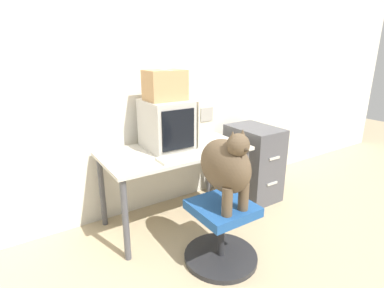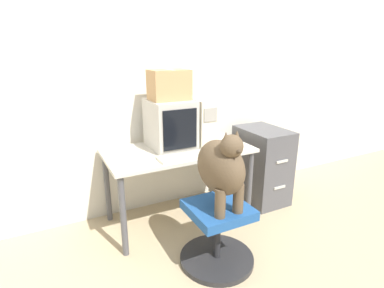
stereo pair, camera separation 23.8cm
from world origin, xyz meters
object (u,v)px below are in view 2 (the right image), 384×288
object	(u,v)px
crt_monitor	(170,124)
office_chair	(217,235)
cardboard_box	(169,85)
dog	(222,167)
pc_tower	(199,120)
keyboard	(186,156)
filing_cabinet	(262,165)

from	to	relation	value
crt_monitor	office_chair	world-z (taller)	crt_monitor
crt_monitor	cardboard_box	bearing A→B (deg)	90.00
crt_monitor	dog	world-z (taller)	crt_monitor
pc_tower	dog	xyz separation A→B (m)	(-0.25, -0.82, -0.13)
keyboard	cardboard_box	bearing A→B (deg)	90.55
pc_tower	keyboard	distance (m)	0.49
keyboard	office_chair	bearing A→B (deg)	-84.29
keyboard	dog	xyz separation A→B (m)	(0.04, -0.48, 0.07)
crt_monitor	office_chair	xyz separation A→B (m)	(0.05, -0.76, -0.70)
office_chair	pc_tower	bearing A→B (deg)	72.08
cardboard_box	keyboard	bearing A→B (deg)	-89.45
keyboard	filing_cabinet	world-z (taller)	filing_cabinet
keyboard	crt_monitor	bearing A→B (deg)	90.56
keyboard	office_chair	world-z (taller)	keyboard
crt_monitor	filing_cabinet	distance (m)	1.14
filing_cabinet	crt_monitor	bearing A→B (deg)	174.29
keyboard	filing_cabinet	xyz separation A→B (m)	(1.00, 0.21, -0.33)
pc_tower	keyboard	xyz separation A→B (m)	(-0.30, -0.34, -0.20)
pc_tower	dog	distance (m)	0.86
crt_monitor	office_chair	bearing A→B (deg)	-86.40
pc_tower	cardboard_box	distance (m)	0.46
filing_cabinet	pc_tower	bearing A→B (deg)	169.69
cardboard_box	pc_tower	bearing A→B (deg)	4.37
office_chair	filing_cabinet	bearing A→B (deg)	34.73
cardboard_box	crt_monitor	bearing A→B (deg)	-90.00
filing_cabinet	cardboard_box	size ratio (longest dim) A/B	2.38
keyboard	office_chair	size ratio (longest dim) A/B	0.83
office_chair	filing_cabinet	distance (m)	1.17
keyboard	dog	size ratio (longest dim) A/B	0.79
office_chair	cardboard_box	world-z (taller)	cardboard_box
crt_monitor	dog	distance (m)	0.80
filing_cabinet	cardboard_box	xyz separation A→B (m)	(-1.00, 0.10, 0.88)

